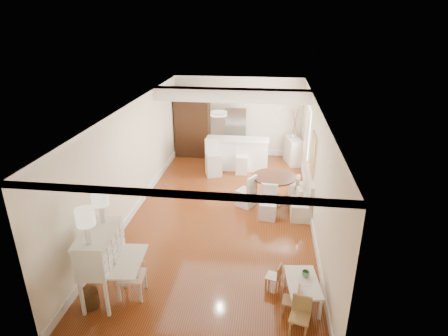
% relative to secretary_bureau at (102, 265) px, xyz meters
% --- Properties ---
extents(room, '(9.00, 9.04, 2.82)m').
position_rel_secretary_bureau_xyz_m(room, '(1.74, 3.63, 1.30)').
color(room, brown).
rests_on(room, ground).
extents(secretary_bureau, '(1.15, 1.17, 1.36)m').
position_rel_secretary_bureau_xyz_m(secretary_bureau, '(0.00, 0.00, 0.00)').
color(secretary_bureau, silver).
rests_on(secretary_bureau, ground).
extents(gustavian_armchair, '(0.53, 0.53, 0.84)m').
position_rel_secretary_bureau_xyz_m(gustavian_armchair, '(0.48, 0.10, -0.26)').
color(gustavian_armchair, beige).
rests_on(gustavian_armchair, ground).
extents(wicker_basket, '(0.35, 0.35, 0.32)m').
position_rel_secretary_bureau_xyz_m(wicker_basket, '(-0.17, -0.28, -0.52)').
color(wicker_basket, '#4D3118').
rests_on(wicker_basket, ground).
extents(kids_table, '(0.65, 0.97, 0.45)m').
position_rel_secretary_bureau_xyz_m(kids_table, '(3.52, 0.28, -0.45)').
color(kids_table, silver).
rests_on(kids_table, ground).
extents(kids_chair_a, '(0.31, 0.31, 0.57)m').
position_rel_secretary_bureau_xyz_m(kids_chair_a, '(3.31, -0.02, -0.40)').
color(kids_chair_a, '#997045').
rests_on(kids_chair_a, ground).
extents(kids_chair_b, '(0.32, 0.32, 0.54)m').
position_rel_secretary_bureau_xyz_m(kids_chair_b, '(3.02, 0.60, -0.41)').
color(kids_chair_b, '#B17950').
rests_on(kids_chair_b, ground).
extents(kids_chair_c, '(0.38, 0.38, 0.64)m').
position_rel_secretary_bureau_xyz_m(kids_chair_c, '(3.43, -0.42, -0.36)').
color(kids_chair_c, '#AA864D').
rests_on(kids_chair_c, ground).
extents(banquette, '(0.52, 1.60, 0.98)m').
position_rel_secretary_bureau_xyz_m(banquette, '(3.69, 3.81, -0.19)').
color(banquette, silver).
rests_on(banquette, ground).
extents(dining_table, '(1.48, 1.48, 0.79)m').
position_rel_secretary_bureau_xyz_m(dining_table, '(3.00, 4.06, -0.28)').
color(dining_table, '#472417').
rests_on(dining_table, ground).
extents(slip_chair_near, '(0.44, 0.46, 0.85)m').
position_rel_secretary_bureau_xyz_m(slip_chair_near, '(2.87, 3.22, -0.25)').
color(slip_chair_near, white).
rests_on(slip_chair_near, ground).
extents(slip_chair_far, '(0.58, 0.57, 0.87)m').
position_rel_secretary_bureau_xyz_m(slip_chair_far, '(2.27, 3.83, -0.24)').
color(slip_chair_far, silver).
rests_on(slip_chair_far, ground).
extents(breakfast_counter, '(2.05, 0.65, 1.03)m').
position_rel_secretary_bureau_xyz_m(breakfast_counter, '(1.80, 6.41, -0.16)').
color(breakfast_counter, white).
rests_on(breakfast_counter, ground).
extents(bar_stool_left, '(0.59, 0.59, 1.16)m').
position_rel_secretary_bureau_xyz_m(bar_stool_left, '(1.11, 5.74, -0.10)').
color(bar_stool_left, silver).
rests_on(bar_stool_left, ground).
extents(bar_stool_right, '(0.40, 0.40, 0.94)m').
position_rel_secretary_bureau_xyz_m(bar_stool_right, '(1.99, 5.99, -0.21)').
color(bar_stool_right, white).
rests_on(bar_stool_right, ground).
extents(pantry_cabinet, '(1.20, 0.60, 2.30)m').
position_rel_secretary_bureau_xyz_m(pantry_cabinet, '(0.10, 7.49, 0.47)').
color(pantry_cabinet, '#381E11').
rests_on(pantry_cabinet, ground).
extents(fridge, '(0.75, 0.65, 1.80)m').
position_rel_secretary_bureau_xyz_m(fridge, '(2.00, 7.46, 0.22)').
color(fridge, silver).
rests_on(fridge, ground).
extents(sideboard, '(0.63, 1.01, 0.89)m').
position_rel_secretary_bureau_xyz_m(sideboard, '(3.65, 7.12, -0.23)').
color(sideboard, silver).
rests_on(sideboard, ground).
extents(pencil_cup, '(0.17, 0.17, 0.11)m').
position_rel_secretary_bureau_xyz_m(pencil_cup, '(3.57, 0.43, -0.17)').
color(pencil_cup, '#5B9C66').
rests_on(pencil_cup, kids_table).
extents(branch_vase, '(0.18, 0.18, 0.17)m').
position_rel_secretary_bureau_xyz_m(branch_vase, '(3.61, 7.15, 0.30)').
color(branch_vase, white).
rests_on(branch_vase, sideboard).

